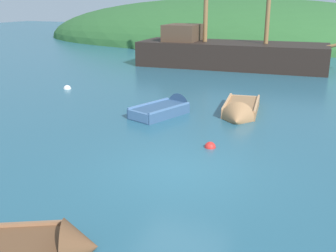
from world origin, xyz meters
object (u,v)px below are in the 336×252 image
(rowboat_center, at_px, (167,110))
(buoy_red, at_px, (210,147))
(rowboat_near_dock, at_px, (240,112))
(buoy_white, at_px, (67,89))
(sailing_ship, at_px, (229,58))
(rowboat_far, at_px, (28,250))

(rowboat_center, height_order, buoy_red, rowboat_center)
(rowboat_center, height_order, rowboat_near_dock, rowboat_near_dock)
(rowboat_near_dock, height_order, buoy_red, rowboat_near_dock)
(buoy_white, bearing_deg, buoy_red, -28.91)
(sailing_ship, relative_size, buoy_white, 38.58)
(rowboat_far, xyz_separation_m, rowboat_near_dock, (1.17, 10.56, 0.04))
(rowboat_near_dock, bearing_deg, buoy_white, -105.86)
(rowboat_far, bearing_deg, rowboat_near_dock, 54.17)
(buoy_white, height_order, buoy_red, buoy_white)
(buoy_white, bearing_deg, rowboat_far, -55.31)
(sailing_ship, height_order, buoy_white, sailing_ship)
(rowboat_far, height_order, buoy_white, rowboat_far)
(rowboat_far, distance_m, rowboat_near_dock, 10.63)
(rowboat_far, distance_m, buoy_red, 6.69)
(rowboat_near_dock, relative_size, buoy_red, 10.12)
(buoy_white, relative_size, buoy_red, 1.11)
(sailing_ship, xyz_separation_m, rowboat_center, (1.02, -12.44, -0.48))
(rowboat_center, relative_size, rowboat_near_dock, 0.87)
(sailing_ship, xyz_separation_m, rowboat_far, (2.58, -22.05, -0.53))
(rowboat_center, relative_size, buoy_red, 8.85)
(rowboat_center, bearing_deg, sailing_ship, 22.82)
(rowboat_center, bearing_deg, rowboat_near_dock, -52.67)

